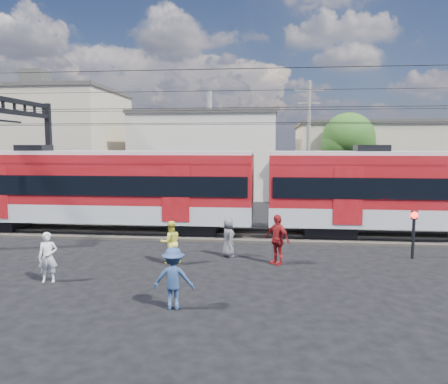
{
  "coord_description": "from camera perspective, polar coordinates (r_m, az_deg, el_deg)",
  "views": [
    {
      "loc": [
        3.57,
        -13.29,
        4.47
      ],
      "look_at": [
        1.66,
        5.0,
        2.48
      ],
      "focal_mm": 35.0,
      "sensor_mm": 36.0,
      "label": 1
    }
  ],
  "objects": [
    {
      "name": "catenary",
      "position": [
        24.56,
        -24.07,
        7.19
      ],
      "size": [
        70.0,
        9.3,
        7.52
      ],
      "color": "black",
      "rests_on": "ground"
    },
    {
      "name": "utility_pole_mid",
      "position": [
        28.4,
        10.95,
        6.18
      ],
      "size": [
        1.8,
        0.24,
        8.5
      ],
      "color": "slate",
      "rests_on": "ground"
    },
    {
      "name": "pedestrian_c",
      "position": [
        12.18,
        -6.63,
        -11.13
      ],
      "size": [
        1.15,
        0.72,
        1.71
      ],
      "primitive_type": "imported",
      "rotation": [
        0.0,
        0.0,
        3.22
      ],
      "color": "navy",
      "rests_on": "ground"
    },
    {
      "name": "building_mideast",
      "position": [
        38.75,
        21.63,
        3.78
      ],
      "size": [
        16.32,
        10.2,
        6.3
      ],
      "color": "#B8A88C",
      "rests_on": "ground"
    },
    {
      "name": "crossing_signal",
      "position": [
        18.69,
        23.55,
        -4.03
      ],
      "size": [
        0.28,
        0.28,
        1.92
      ],
      "color": "black",
      "rests_on": "ground"
    },
    {
      "name": "tree_near",
      "position": [
        31.88,
        16.22,
        6.26
      ],
      "size": [
        3.82,
        3.64,
        6.72
      ],
      "color": "#382619",
      "rests_on": "ground"
    },
    {
      "name": "commuter_train",
      "position": [
        23.06,
        -15.97,
        0.78
      ],
      "size": [
        50.3,
        3.08,
        4.17
      ],
      "color": "black",
      "rests_on": "ground"
    },
    {
      "name": "pedestrian_d",
      "position": [
        16.57,
        6.94,
        -6.16
      ],
      "size": [
        1.12,
        1.1,
        1.89
      ],
      "primitive_type": "imported",
      "rotation": [
        0.0,
        0.0,
        -0.76
      ],
      "color": "maroon",
      "rests_on": "ground"
    },
    {
      "name": "pedestrian_b",
      "position": [
        16.68,
        -6.99,
        -6.54
      ],
      "size": [
        0.98,
        0.9,
        1.63
      ],
      "primitive_type": "imported",
      "rotation": [
        0.0,
        0.0,
        3.58
      ],
      "color": "#E2D746",
      "rests_on": "ground"
    },
    {
      "name": "pedestrian_a",
      "position": [
        15.5,
        -22.02,
        -7.89
      ],
      "size": [
        0.68,
        0.54,
        1.65
      ],
      "primitive_type": "imported",
      "rotation": [
        0.0,
        0.0,
        0.26
      ],
      "color": "silver",
      "rests_on": "ground"
    },
    {
      "name": "building_west",
      "position": [
        42.59,
        -23.04,
        5.92
      ],
      "size": [
        14.28,
        10.2,
        9.3
      ],
      "color": "#B8A88C",
      "rests_on": "ground"
    },
    {
      "name": "track_bed",
      "position": [
        22.03,
        -3.49,
        -5.4
      ],
      "size": [
        70.0,
        3.4,
        0.12
      ],
      "primitive_type": "cube",
      "color": "#2D2823",
      "rests_on": "ground"
    },
    {
      "name": "ground",
      "position": [
        14.47,
        -8.8,
        -11.9
      ],
      "size": [
        120.0,
        120.0,
        0.0
      ],
      "primitive_type": "plane",
      "color": "black",
      "rests_on": "ground"
    },
    {
      "name": "rail_far",
      "position": [
        22.74,
        -3.18,
        -4.72
      ],
      "size": [
        70.0,
        0.12,
        0.12
      ],
      "primitive_type": "cube",
      "color": "#59544C",
      "rests_on": "track_bed"
    },
    {
      "name": "building_midwest",
      "position": [
        40.68,
        -1.91,
        5.0
      ],
      "size": [
        12.24,
        12.24,
        7.3
      ],
      "color": "beige",
      "rests_on": "ground"
    },
    {
      "name": "pedestrian_e",
      "position": [
        17.58,
        0.58,
        -5.97
      ],
      "size": [
        0.72,
        0.88,
        1.55
      ],
      "primitive_type": "imported",
      "rotation": [
        0.0,
        0.0,
        1.92
      ],
      "color": "#4F4E54",
      "rests_on": "ground"
    },
    {
      "name": "rail_near",
      "position": [
        21.28,
        -3.82,
        -5.48
      ],
      "size": [
        70.0,
        0.12,
        0.12
      ],
      "primitive_type": "cube",
      "color": "#59544C",
      "rests_on": "track_bed"
    }
  ]
}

